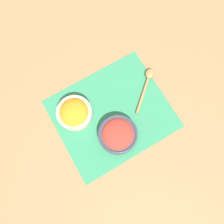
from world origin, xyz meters
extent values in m
plane|color=olive|center=(0.00, 0.00, 0.00)|extent=(3.00, 3.00, 0.00)
cube|color=#2D7A51|center=(0.00, 0.00, 0.00)|extent=(0.50, 0.43, 0.00)
cylinder|color=beige|center=(-0.14, 0.08, 0.03)|extent=(0.15, 0.15, 0.06)
torus|color=beige|center=(-0.14, 0.08, 0.06)|extent=(0.15, 0.15, 0.01)
ellipsoid|color=orange|center=(-0.14, 0.08, 0.06)|extent=(0.12, 0.12, 0.06)
cylinder|color=#333842|center=(-0.03, -0.10, 0.02)|extent=(0.17, 0.17, 0.04)
torus|color=#333842|center=(-0.03, -0.10, 0.04)|extent=(0.17, 0.17, 0.01)
ellipsoid|color=red|center=(-0.03, -0.10, 0.04)|extent=(0.13, 0.13, 0.04)
cylinder|color=#9E7042|center=(0.17, 0.01, 0.01)|extent=(0.15, 0.13, 0.01)
ellipsoid|color=#9E7042|center=(0.25, 0.07, 0.01)|extent=(0.07, 0.06, 0.02)
camera|label=1|loc=(-0.11, -0.19, 0.96)|focal=35.00mm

